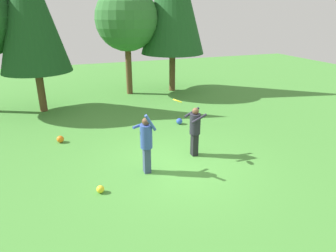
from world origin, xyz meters
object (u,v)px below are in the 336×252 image
object	(u,v)px
ball_yellow	(100,189)
tree_center	(127,19)
frisbee	(177,101)
ball_blue	(179,121)
person_catcher	(195,128)
person_thrower	(146,140)
tree_left	(28,8)
ball_orange	(60,139)

from	to	relation	value
ball_yellow	tree_center	size ratio (longest dim) A/B	0.04
tree_center	frisbee	bearing A→B (deg)	-93.55
ball_blue	ball_yellow	xyz separation A→B (m)	(-3.80, -3.96, -0.02)
person_catcher	ball_yellow	bearing A→B (deg)	11.12
person_thrower	ball_yellow	world-z (taller)	person_thrower
ball_blue	tree_left	xyz separation A→B (m)	(-5.27, 3.85, 4.38)
frisbee	ball_orange	xyz separation A→B (m)	(-3.38, 2.64, -1.79)
person_catcher	tree_center	size ratio (longest dim) A/B	0.28
person_thrower	tree_center	size ratio (longest dim) A/B	0.33
ball_blue	ball_orange	world-z (taller)	ball_blue
ball_blue	ball_orange	size ratio (longest dim) A/B	1.01
ball_yellow	tree_left	size ratio (longest dim) A/B	0.03
ball_yellow	tree_left	distance (m)	9.08
frisbee	ball_blue	distance (m)	3.64
ball_orange	ball_yellow	xyz separation A→B (m)	(0.86, -3.69, -0.02)
frisbee	tree_center	bearing A→B (deg)	86.45
ball_blue	tree_center	bearing A→B (deg)	97.69
ball_blue	ball_yellow	bearing A→B (deg)	-133.87
ball_blue	ball_orange	distance (m)	4.67
tree_left	ball_orange	bearing A→B (deg)	-81.60
frisbee	tree_left	xyz separation A→B (m)	(-3.99, 6.75, 2.59)
frisbee	tree_left	world-z (taller)	tree_left
person_catcher	ball_blue	world-z (taller)	person_catcher
frisbee	tree_left	size ratio (longest dim) A/B	0.04
tree_center	person_catcher	bearing A→B (deg)	-89.18
person_thrower	person_catcher	size ratio (longest dim) A/B	1.15
person_catcher	ball_blue	size ratio (longest dim) A/B	6.35
person_thrower	ball_blue	distance (m)	4.19
person_catcher	tree_center	bearing A→B (deg)	-98.00
frisbee	tree_left	distance (m)	8.26
frisbee	ball_blue	bearing A→B (deg)	66.28
ball_orange	person_thrower	bearing A→B (deg)	-53.42
frisbee	ball_orange	size ratio (longest dim) A/B	1.25
person_thrower	ball_orange	world-z (taller)	person_thrower
person_catcher	frisbee	bearing A→B (deg)	0.00
person_thrower	frisbee	world-z (taller)	frisbee
person_catcher	tree_left	distance (m)	8.85
person_thrower	tree_center	xyz separation A→B (m)	(1.62, 8.90, 2.96)
person_catcher	tree_left	xyz separation A→B (m)	(-4.64, 6.65, 3.56)
person_catcher	ball_blue	bearing A→B (deg)	-111.50
ball_orange	tree_center	xyz separation A→B (m)	(3.91, 5.82, 3.83)
person_thrower	frisbee	bearing A→B (deg)	0.00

